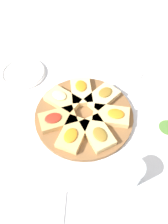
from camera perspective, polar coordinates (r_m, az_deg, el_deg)
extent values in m
plane|color=silver|center=(0.83, 0.00, -1.15)|extent=(3.00, 3.00, 0.00)
cylinder|color=brown|center=(0.82, 0.00, -0.82)|extent=(0.37, 0.37, 0.02)
cube|color=#DBB775|center=(0.84, -5.55, 3.19)|extent=(0.14, 0.10, 0.02)
ellipsoid|color=beige|center=(0.83, -6.51, 4.37)|extent=(0.07, 0.05, 0.01)
cube|color=tan|center=(0.79, -6.84, -1.87)|extent=(0.15, 0.14, 0.02)
ellipsoid|color=red|center=(0.78, -8.11, -1.54)|extent=(0.07, 0.07, 0.01)
cube|color=tan|center=(0.75, -2.75, -5.76)|extent=(0.08, 0.13, 0.02)
ellipsoid|color=orange|center=(0.73, -3.29, -6.18)|extent=(0.04, 0.06, 0.01)
cube|color=#DBB775|center=(0.76, 3.47, -5.47)|extent=(0.15, 0.14, 0.02)
ellipsoid|color=olive|center=(0.74, 4.16, -5.82)|extent=(0.07, 0.07, 0.01)
cube|color=#DBB775|center=(0.80, 7.04, -0.92)|extent=(0.14, 0.11, 0.02)
ellipsoid|color=orange|center=(0.79, 8.33, -0.42)|extent=(0.07, 0.06, 0.01)
cube|color=#E5C689|center=(0.85, 4.76, 3.88)|extent=(0.12, 0.15, 0.02)
ellipsoid|color=olive|center=(0.84, 5.58, 5.17)|extent=(0.06, 0.07, 0.01)
cube|color=#E5C689|center=(0.86, -0.70, 5.37)|extent=(0.13, 0.15, 0.02)
ellipsoid|color=orange|center=(0.86, -0.82, 6.88)|extent=(0.07, 0.07, 0.01)
cylinder|color=white|center=(1.00, -15.55, 9.70)|extent=(0.19, 0.19, 0.01)
torus|color=white|center=(0.99, -15.64, 9.98)|extent=(0.18, 0.18, 0.01)
cylinder|color=white|center=(0.97, 19.38, 6.74)|extent=(0.19, 0.19, 0.01)
torus|color=white|center=(0.97, 19.50, 7.02)|extent=(0.18, 0.18, 0.01)
cylinder|color=silver|center=(0.70, 12.16, -15.12)|extent=(0.07, 0.07, 0.09)
cube|color=white|center=(0.70, -11.17, -24.07)|extent=(0.17, 0.16, 0.01)
cylinder|color=silver|center=(0.84, 20.81, -4.22)|extent=(0.08, 0.08, 0.02)
cylinder|color=#4C7A33|center=(0.83, 21.01, -3.87)|extent=(0.06, 0.06, 0.00)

